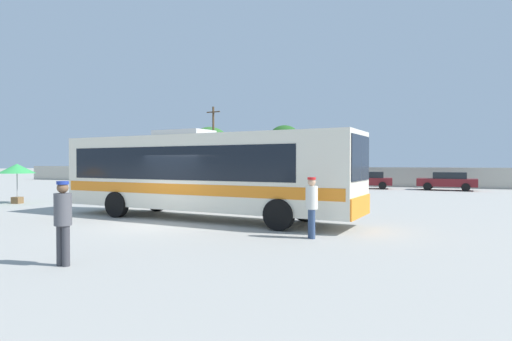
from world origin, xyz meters
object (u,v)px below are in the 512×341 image
parked_car_leftmost_silver (239,177)px  parked_car_third_maroon (368,180)px  roadside_tree_midleft (284,139)px  vendor_umbrella_near_gate_green (17,170)px  utility_pole_near (213,143)px  coach_bus_cream_orange (200,171)px  parked_car_second_grey (297,178)px  passenger_waiting_on_apron (63,218)px  roadside_tree_left (210,143)px  attendant_by_bus_door (312,204)px  parked_car_rightmost_maroon (448,181)px

parked_car_leftmost_silver → parked_car_third_maroon: parked_car_leftmost_silver is taller
roadside_tree_midleft → parked_car_leftmost_silver: bearing=-98.6°
vendor_umbrella_near_gate_green → utility_pole_near: (-2.02, 26.17, 2.65)m
coach_bus_cream_orange → utility_pole_near: utility_pole_near is taller
parked_car_second_grey → parked_car_third_maroon: (6.45, -0.09, -0.01)m
parked_car_second_grey → passenger_waiting_on_apron: bearing=-82.5°
coach_bus_cream_orange → roadside_tree_left: 34.18m
coach_bus_cream_orange → utility_pole_near: 31.34m
roadside_tree_left → roadside_tree_midleft: size_ratio=1.00×
utility_pole_near → attendant_by_bus_door: bearing=-57.2°
parked_car_third_maroon → roadside_tree_left: bearing=158.9°
parked_car_leftmost_silver → passenger_waiting_on_apron: bearing=-72.2°
utility_pole_near → roadside_tree_left: bearing=126.6°
parked_car_second_grey → roadside_tree_midleft: bearing=115.0°
attendant_by_bus_door → parked_car_second_grey: 26.38m
passenger_waiting_on_apron → roadside_tree_left: bearing=114.4°
parked_car_second_grey → utility_pole_near: size_ratio=0.48×
parked_car_second_grey → parked_car_rightmost_maroon: 12.70m
attendant_by_bus_door → parked_car_second_grey: attendant_by_bus_door is taller
parked_car_leftmost_silver → parked_car_rightmost_maroon: parked_car_leftmost_silver is taller
coach_bus_cream_orange → utility_pole_near: size_ratio=1.46×
parked_car_rightmost_maroon → roadside_tree_midleft: size_ratio=0.70×
parked_car_leftmost_silver → parked_car_rightmost_maroon: size_ratio=0.97×
parked_car_leftmost_silver → parked_car_second_grey: 5.63m
parked_car_second_grey → roadside_tree_left: size_ratio=0.62×
coach_bus_cream_orange → parked_car_rightmost_maroon: 24.66m
attendant_by_bus_door → roadside_tree_left: roadside_tree_left is taller
attendant_by_bus_door → roadside_tree_midleft: roadside_tree_midleft is taller
passenger_waiting_on_apron → utility_pole_near: 38.84m
attendant_by_bus_door → utility_pole_near: bearing=122.8°
parked_car_second_grey → parked_car_third_maroon: bearing=-0.8°
vendor_umbrella_near_gate_green → parked_car_leftmost_silver: (3.81, 20.58, -1.03)m
parked_car_third_maroon → parked_car_rightmost_maroon: parked_car_rightmost_maroon is taller
passenger_waiting_on_apron → parked_car_second_grey: bearing=97.5°
utility_pole_near → roadside_tree_midleft: 8.23m
vendor_umbrella_near_gate_green → parked_car_third_maroon: bearing=52.8°
passenger_waiting_on_apron → parked_car_rightmost_maroon: size_ratio=0.40×
attendant_by_bus_door → parked_car_rightmost_maroon: bearing=79.5°
attendant_by_bus_door → roadside_tree_left: bearing=123.1°
attendant_by_bus_door → roadside_tree_left: (-21.22, 32.59, 3.56)m
coach_bus_cream_orange → roadside_tree_midleft: roadside_tree_midleft is taller
utility_pole_near → coach_bus_cream_orange: bearing=-62.7°
parked_car_third_maroon → vendor_umbrella_near_gate_green: bearing=-127.2°
parked_car_third_maroon → utility_pole_near: bearing=163.7°
passenger_waiting_on_apron → vendor_umbrella_near_gate_green: (-13.40, 9.31, 0.80)m
attendant_by_bus_door → parked_car_leftmost_silver: 28.22m
vendor_umbrella_near_gate_green → parked_car_third_maroon: 26.29m
parked_car_third_maroon → utility_pole_near: size_ratio=0.49×
vendor_umbrella_near_gate_green → utility_pole_near: bearing=94.4°
parked_car_third_maroon → parked_car_rightmost_maroon: bearing=0.8°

